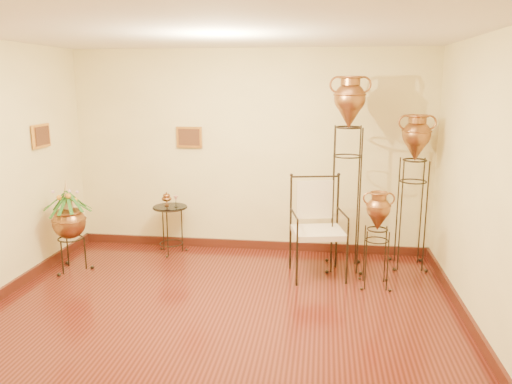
# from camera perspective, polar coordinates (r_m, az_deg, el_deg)

# --- Properties ---
(ground) EXTENTS (5.00, 5.00, 0.00)m
(ground) POSITION_cam_1_polar(r_m,az_deg,el_deg) (5.02, -5.02, -15.54)
(ground) COLOR #5A1D15
(ground) RESTS_ON ground
(room_shell) EXTENTS (5.02, 5.02, 2.81)m
(room_shell) POSITION_cam_1_polar(r_m,az_deg,el_deg) (4.48, -5.49, 4.48)
(room_shell) COLOR #FFF0A4
(room_shell) RESTS_ON ground
(amphora_tall) EXTENTS (0.58, 0.58, 2.45)m
(amphora_tall) POSITION_cam_1_polar(r_m,az_deg,el_deg) (6.29, 10.34, 2.18)
(amphora_tall) COLOR black
(amphora_tall) RESTS_ON ground
(amphora_mid) EXTENTS (0.51, 0.51, 1.99)m
(amphora_mid) POSITION_cam_1_polar(r_m,az_deg,el_deg) (6.61, 17.47, 0.12)
(amphora_mid) COLOR black
(amphora_mid) RESTS_ON ground
(amphora_short) EXTENTS (0.39, 0.39, 1.15)m
(amphora_short) POSITION_cam_1_polar(r_m,az_deg,el_deg) (5.96, 13.63, -5.24)
(amphora_short) COLOR black
(amphora_short) RESTS_ON ground
(planter_urn) EXTENTS (0.86, 0.86, 1.21)m
(planter_urn) POSITION_cam_1_polar(r_m,az_deg,el_deg) (6.69, -20.61, -2.88)
(planter_urn) COLOR black
(planter_urn) RESTS_ON ground
(armchair) EXTENTS (0.81, 0.77, 1.23)m
(armchair) POSITION_cam_1_polar(r_m,az_deg,el_deg) (6.12, 7.12, -4.13)
(armchair) COLOR black
(armchair) RESTS_ON ground
(side_table) EXTENTS (0.53, 0.53, 0.85)m
(side_table) POSITION_cam_1_polar(r_m,az_deg,el_deg) (7.08, -9.71, -4.14)
(side_table) COLOR black
(side_table) RESTS_ON ground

